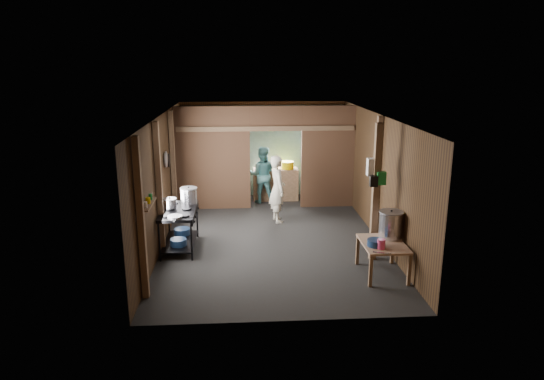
{
  "coord_description": "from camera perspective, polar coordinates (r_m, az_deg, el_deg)",
  "views": [
    {
      "loc": [
        -0.62,
        -9.82,
        3.67
      ],
      "look_at": [
        0.0,
        -0.2,
        1.1
      ],
      "focal_mm": 32.1,
      "sensor_mm": 36.0,
      "label": 1
    }
  ],
  "objects": [
    {
      "name": "cross_beam",
      "position": [
        12.09,
        -0.72,
        7.23
      ],
      "size": [
        4.4,
        0.12,
        0.12
      ],
      "primitive_type": "cube",
      "color": "#987351",
      "rests_on": "wall_left"
    },
    {
      "name": "wall_back",
      "position": [
        13.54,
        -1.01,
        4.84
      ],
      "size": [
        4.5,
        0.0,
        2.6
      ],
      "primitive_type": "cube",
      "color": "#493118",
      "rests_on": "ground"
    },
    {
      "name": "stove_pot_large",
      "position": [
        10.15,
        -9.72,
        -0.69
      ],
      "size": [
        0.36,
        0.36,
        0.35
      ],
      "primitive_type": null,
      "rotation": [
        0.0,
        0.0,
        -0.02
      ],
      "color": "silver",
      "rests_on": "gas_range"
    },
    {
      "name": "ceiling",
      "position": [
        9.9,
        -0.08,
        8.72
      ],
      "size": [
        4.5,
        7.0,
        0.0
      ],
      "primitive_type": "cube",
      "color": "#4D4D4D",
      "rests_on": "ground"
    },
    {
      "name": "turquoise_panel",
      "position": [
        13.49,
        -1.0,
        4.59
      ],
      "size": [
        4.4,
        0.06,
        2.5
      ],
      "primitive_type": "cube",
      "color": "#80B3AC",
      "rests_on": "wall_back"
    },
    {
      "name": "post_left_c",
      "position": [
        11.38,
        -11.5,
        2.6
      ],
      "size": [
        0.1,
        0.12,
        2.6
      ],
      "primitive_type": "cube",
      "color": "#987351",
      "rests_on": "floor"
    },
    {
      "name": "knife",
      "position": [
        8.29,
        12.77,
        -7.21
      ],
      "size": [
        0.29,
        0.14,
        0.01
      ],
      "primitive_type": "cube",
      "rotation": [
        0.0,
        0.0,
        -0.36
      ],
      "color": "silver",
      "rests_on": "prep_table"
    },
    {
      "name": "post_left_a",
      "position": [
        7.76,
        -15.13,
        -3.4
      ],
      "size": [
        0.1,
        0.12,
        2.6
      ],
      "primitive_type": "cube",
      "color": "#987351",
      "rests_on": "floor"
    },
    {
      "name": "frying_pan",
      "position": [
        9.28,
        -11.33,
        -3.11
      ],
      "size": [
        0.34,
        0.53,
        0.07
      ],
      "primitive_type": null,
      "rotation": [
        0.0,
        0.0,
        -0.11
      ],
      "color": "gray",
      "rests_on": "gas_range"
    },
    {
      "name": "pan_lid_small",
      "position": [
        10.94,
        -11.99,
        3.43
      ],
      "size": [
        0.03,
        0.3,
        0.3
      ],
      "primitive_type": "cylinder",
      "rotation": [
        0.0,
        1.57,
        0.0
      ],
      "color": "black",
      "rests_on": "wall_left"
    },
    {
      "name": "wall_front",
      "position": [
        6.78,
        1.81,
        -5.54
      ],
      "size": [
        4.5,
        0.0,
        2.6
      ],
      "primitive_type": "cube",
      "color": "#493118",
      "rests_on": "ground"
    },
    {
      "name": "cook",
      "position": [
        11.3,
        0.63,
        0.13
      ],
      "size": [
        0.49,
        0.64,
        1.57
      ],
      "primitive_type": "imported",
      "rotation": [
        0.0,
        0.0,
        1.79
      ],
      "color": "#F1E8CD",
      "rests_on": "floor"
    },
    {
      "name": "pan_lid_big",
      "position": [
        10.54,
        -12.32,
        3.53
      ],
      "size": [
        0.03,
        0.34,
        0.34
      ],
      "primitive_type": "cylinder",
      "rotation": [
        0.0,
        1.57,
        0.0
      ],
      "color": "gray",
      "rests_on": "wall_left"
    },
    {
      "name": "jar_yellow",
      "position": [
        8.17,
        -14.33,
        -1.2
      ],
      "size": [
        0.08,
        0.08,
        0.1
      ],
      "primitive_type": "cylinder",
      "color": "#E1BB02",
      "rests_on": "wall_shelf"
    },
    {
      "name": "wall_left",
      "position": [
        10.23,
        -12.75,
        1.16
      ],
      "size": [
        0.0,
        7.0,
        2.6
      ],
      "primitive_type": "cube",
      "color": "#493118",
      "rests_on": "ground"
    },
    {
      "name": "wall_shelf",
      "position": [
        8.19,
        -14.31,
        -1.64
      ],
      "size": [
        0.14,
        0.8,
        0.03
      ],
      "primitive_type": "cube",
      "color": "#987351",
      "rests_on": "wall_left"
    },
    {
      "name": "wall_clock",
      "position": [
        13.37,
        0.07,
        7.32
      ],
      "size": [
        0.2,
        0.03,
        0.2
      ],
      "primitive_type": "cylinder",
      "rotation": [
        1.57,
        0.0,
        0.0
      ],
      "color": "white",
      "rests_on": "wall_back"
    },
    {
      "name": "red_cup",
      "position": [
        13.08,
        -0.58,
        2.81
      ],
      "size": [
        0.13,
        0.13,
        0.15
      ],
      "primitive_type": "cylinder",
      "color": "#B4002F",
      "rests_on": "back_counter"
    },
    {
      "name": "wash_basin",
      "position": [
        8.56,
        12.1,
        -6.07
      ],
      "size": [
        0.4,
        0.4,
        0.11
      ],
      "primitive_type": "cylinder",
      "rotation": [
        0.0,
        0.0,
        0.42
      ],
      "color": "navy",
      "rests_on": "prep_table"
    },
    {
      "name": "wall_right",
      "position": [
        10.5,
        12.28,
        1.54
      ],
      "size": [
        0.0,
        7.0,
        2.6
      ],
      "primitive_type": "cube",
      "color": "#493118",
      "rests_on": "ground"
    },
    {
      "name": "jar_green",
      "position": [
        8.38,
        -14.07,
        -0.78
      ],
      "size": [
        0.06,
        0.06,
        0.1
      ],
      "primitive_type": "cylinder",
      "color": "#188834",
      "rests_on": "wall_shelf"
    },
    {
      "name": "post_free",
      "position": [
        9.18,
        12.05,
        -0.37
      ],
      "size": [
        0.12,
        0.12,
        2.6
      ],
      "primitive_type": "cube",
      "color": "#987351",
      "rests_on": "floor"
    },
    {
      "name": "gas_range",
      "position": [
        9.92,
        -10.81,
        -4.54
      ],
      "size": [
        0.71,
        1.39,
        0.82
      ],
      "primitive_type": null,
      "color": "black",
      "rests_on": "floor"
    },
    {
      "name": "partition_left",
      "position": [
        12.27,
        -6.93,
        3.68
      ],
      "size": [
        1.85,
        0.1,
        2.6
      ],
      "primitive_type": "cube",
      "color": "brown",
      "rests_on": "floor"
    },
    {
      "name": "back_counter",
      "position": [
        13.21,
        0.42,
        0.7
      ],
      "size": [
        1.2,
        0.5,
        0.85
      ],
      "primitive_type": "cube",
      "color": "#987351",
      "rests_on": "floor"
    },
    {
      "name": "prep_table",
      "position": [
        8.86,
        12.8,
        -7.86
      ],
      "size": [
        0.73,
        1.0,
        0.59
      ],
      "primitive_type": null,
      "color": "tan",
      "rests_on": "floor"
    },
    {
      "name": "bag_green",
      "position": [
        9.07,
        12.68,
        1.37
      ],
      "size": [
        0.16,
        0.12,
        0.24
      ],
      "primitive_type": "cube",
      "color": "#188834",
      "rests_on": "post_free"
    },
    {
      "name": "pink_bucket",
      "position": [
        8.45,
        12.68,
        -6.2
      ],
      "size": [
        0.18,
        0.18,
        0.17
      ],
      "primitive_type": "cylinder",
      "rotation": [
        0.0,
        0.0,
        0.38
      ],
      "color": "#EB417E",
      "rests_on": "prep_table"
    },
    {
      "name": "yellow_tub",
      "position": [
        13.11,
        1.8,
        2.94
      ],
      "size": [
        0.35,
        0.35,
        0.2
      ],
      "primitive_type": "cylinder",
      "color": "#E1BB02",
      "rests_on": "back_counter"
    },
    {
      "name": "post_right",
      "position": [
        10.3,
        12.2,
        1.28
      ],
      "size": [
        0.1,
        0.12,
        2.6
      ],
      "primitive_type": "cube",
      "color": "#987351",
      "rests_on": "floor"
    },
    {
      "name": "bag_white",
      "position": [
        9.13,
        11.78,
        2.67
      ],
      "size": [
        0.22,
        0.15,
        0.32
      ],
      "primitive_type": "cube",
      "color": "white",
      "rests_on": "post_free"
    },
    {
      "name": "partition_header",
      "position": [
        12.13,
        0.45,
        8.44
      ],
      "size": [
        1.3,
        0.1,
        0.6
      ],
      "primitive_type": "cube",
      "color": "brown",
      "rests_on": "wall_back"
    },
    {
      "name": "bag_black",
      "position": [
        9.03,
        11.84,
        1.02
      ],
      "size": [
        0.14,
        0.1,
        0.2
      ],
      "primitive_type": "cube",
      "color": "black",
      "rests_on": "post_free"
    },
    {
      "name": "post_left_b",
      "position": [
        9.45,
        -13.06,
        0.02
      ],
      "size": [
        0.1,
        0.12,
        2.6
      ],
      "primitive_type": "cube",
      "color": "#987351",
      "rests_on": "floor"
    },
    {
      "name": "blue_tub_back",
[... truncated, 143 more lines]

